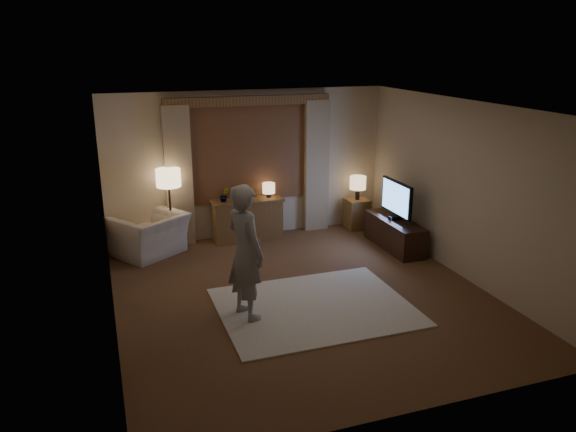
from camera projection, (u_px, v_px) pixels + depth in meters
name	position (u px, v px, depth m)	size (l,w,h in m)	color
room	(291.00, 194.00, 7.86)	(5.04, 5.54, 2.64)	brown
rug	(314.00, 307.00, 7.45)	(2.50, 2.00, 0.02)	white
sideboard	(247.00, 221.00, 9.92)	(1.20, 0.40, 0.70)	brown
picture_frame	(247.00, 196.00, 9.78)	(0.16, 0.02, 0.20)	brown
plant	(224.00, 195.00, 9.64)	(0.17, 0.13, 0.30)	#999999
table_lamp_sideboard	(269.00, 189.00, 9.88)	(0.22, 0.22, 0.30)	black
floor_lamp	(169.00, 182.00, 9.23)	(0.40, 0.40, 1.39)	black
armchair	(150.00, 235.00, 9.19)	(1.06, 0.93, 0.69)	beige
side_table	(357.00, 214.00, 10.55)	(0.40, 0.40, 0.56)	brown
table_lamp_side	(358.00, 183.00, 10.38)	(0.30, 0.30, 0.44)	black
tv_stand	(395.00, 234.00, 9.55)	(0.45, 1.40, 0.50)	black
tv	(397.00, 199.00, 9.37)	(0.22, 0.92, 0.66)	black
person	(246.00, 252.00, 6.95)	(0.63, 0.42, 1.74)	gray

